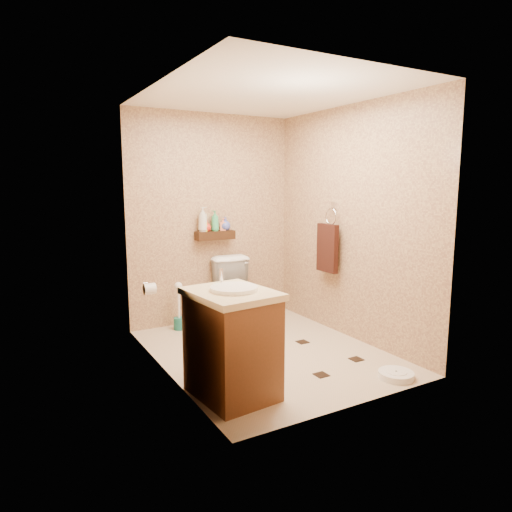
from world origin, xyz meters
TOP-DOWN VIEW (x-y plane):
  - ground at (0.00, 0.00)m, footprint 2.50×2.50m
  - wall_back at (0.00, 1.25)m, footprint 2.00×0.04m
  - wall_front at (0.00, -1.25)m, footprint 2.00×0.04m
  - wall_left at (-1.00, 0.00)m, footprint 0.04×2.50m
  - wall_right at (1.00, 0.00)m, footprint 0.04×2.50m
  - ceiling at (0.00, 0.00)m, footprint 2.00×2.50m
  - wall_shelf at (0.00, 1.17)m, footprint 0.46×0.14m
  - floor_accents at (0.05, -0.09)m, footprint 1.29×1.34m
  - toilet at (0.16, 0.83)m, footprint 0.47×0.78m
  - vanity at (-0.70, -0.65)m, footprint 0.62×0.73m
  - bathroom_scale at (0.63, -1.06)m, footprint 0.31×0.31m
  - toilet_brush at (-0.50, 1.07)m, footprint 0.12×0.12m
  - towel_ring at (0.91, 0.25)m, footprint 0.12×0.30m
  - toilet_paper at (-0.94, 0.65)m, footprint 0.12×0.11m
  - bottle_a at (-0.15, 1.17)m, footprint 0.14×0.14m
  - bottle_b at (-0.14, 1.17)m, footprint 0.09×0.09m
  - bottle_c at (-0.10, 1.17)m, footprint 0.12×0.12m
  - bottle_d at (0.00, 1.17)m, footprint 0.12×0.12m
  - bottle_e at (0.10, 1.17)m, footprint 0.09×0.09m
  - bottle_f at (0.13, 1.17)m, footprint 0.16×0.16m

SIDE VIEW (x-z plane):
  - ground at x=0.00m, z-range 0.00..0.00m
  - floor_accents at x=0.05m, z-range 0.00..0.01m
  - bathroom_scale at x=0.63m, z-range 0.00..0.06m
  - toilet_brush at x=-0.50m, z-range -0.08..0.46m
  - toilet at x=0.16m, z-range 0.00..0.77m
  - vanity at x=-0.70m, z-range -0.05..0.90m
  - toilet_paper at x=-0.94m, z-range 0.54..0.66m
  - towel_ring at x=0.91m, z-range 0.57..1.33m
  - wall_shelf at x=0.00m, z-range 0.97..1.07m
  - bottle_c at x=-0.10m, z-range 1.07..1.20m
  - bottle_e at x=0.10m, z-range 1.07..1.22m
  - bottle_f at x=0.13m, z-range 1.07..1.23m
  - bottle_b at x=-0.14m, z-range 1.07..1.23m
  - bottle_d at x=0.00m, z-range 1.07..1.31m
  - wall_back at x=0.00m, z-range 0.00..2.40m
  - wall_front at x=0.00m, z-range 0.00..2.40m
  - wall_left at x=-1.00m, z-range 0.00..2.40m
  - wall_right at x=1.00m, z-range 0.00..2.40m
  - bottle_a at x=-0.15m, z-range 1.07..1.35m
  - ceiling at x=0.00m, z-range 2.39..2.41m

